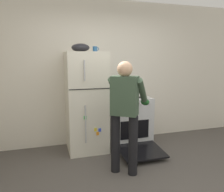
# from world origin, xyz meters

# --- Properties ---
(kitchen_wall_back) EXTENTS (6.00, 0.10, 2.70)m
(kitchen_wall_back) POSITION_xyz_m (0.00, 1.95, 1.35)
(kitchen_wall_back) COLOR silver
(kitchen_wall_back) RESTS_ON ground
(refrigerator) EXTENTS (0.68, 0.72, 1.74)m
(refrigerator) POSITION_xyz_m (-0.39, 1.57, 0.87)
(refrigerator) COLOR silver
(refrigerator) RESTS_ON ground
(stove_range) EXTENTS (0.76, 1.23, 0.93)m
(stove_range) POSITION_xyz_m (0.41, 1.55, 0.45)
(stove_range) COLOR silver
(stove_range) RESTS_ON ground
(person_cook) EXTENTS (0.69, 0.73, 1.60)m
(person_cook) POSITION_xyz_m (-0.02, 0.60, 0.96)
(person_cook) COLOR black
(person_cook) RESTS_ON ground
(red_pot) EXTENTS (0.37, 0.27, 0.13)m
(red_pot) POSITION_xyz_m (0.25, 1.52, 0.99)
(red_pot) COLOR #19479E
(red_pot) RESTS_ON stove_range
(coffee_mug) EXTENTS (0.11, 0.08, 0.10)m
(coffee_mug) POSITION_xyz_m (-0.20, 1.62, 1.79)
(coffee_mug) COLOR #2D6093
(coffee_mug) RESTS_ON refrigerator
(mixing_bowl) EXTENTS (0.30, 0.30, 0.14)m
(mixing_bowl) POSITION_xyz_m (-0.47, 1.57, 1.81)
(mixing_bowl) COLOR black
(mixing_bowl) RESTS_ON refrigerator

